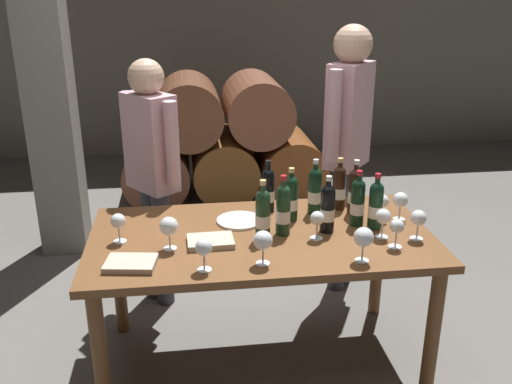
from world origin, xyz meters
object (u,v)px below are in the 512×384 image
at_px(dining_table, 261,250).
at_px(wine_glass_0, 382,202).
at_px(wine_bottle_4, 355,191).
at_px(wine_glass_5, 401,201).
at_px(wine_bottle_1, 358,202).
at_px(wine_glass_1, 317,220).
at_px(wine_bottle_2, 283,209).
at_px(wine_bottle_8, 315,190).
at_px(taster_seated_left, 152,164).
at_px(wine_glass_2, 383,217).
at_px(leather_ledger, 211,241).
at_px(wine_glass_10, 169,227).
at_px(wine_bottle_9, 291,198).
at_px(serving_plate, 240,221).
at_px(wine_bottle_0, 376,205).
at_px(wine_glass_9, 118,222).
at_px(wine_bottle_7, 268,190).
at_px(sommelier_presenting, 348,136).
at_px(wine_bottle_5, 339,187).
at_px(wine_glass_7, 263,241).
at_px(wine_bottle_3, 263,214).
at_px(wine_glass_8, 204,248).
at_px(wine_glass_3, 364,238).
at_px(tasting_notebook, 131,263).

bearing_deg(dining_table, wine_glass_0, 7.72).
relative_size(wine_bottle_4, wine_glass_5, 1.97).
bearing_deg(wine_bottle_1, wine_glass_1, -149.82).
bearing_deg(wine_bottle_2, wine_bottle_8, 48.28).
bearing_deg(wine_bottle_2, taster_seated_left, 132.32).
bearing_deg(wine_glass_2, wine_bottle_4, 98.28).
xyz_separation_m(wine_glass_5, taster_seated_left, (-1.31, 0.64, 0.05)).
bearing_deg(wine_glass_0, leather_ledger, -169.49).
height_order(wine_bottle_1, wine_glass_10, wine_bottle_1).
height_order(wine_bottle_9, serving_plate, wine_bottle_9).
relative_size(wine_bottle_0, wine_glass_9, 2.00).
bearing_deg(wine_bottle_7, wine_glass_10, -142.80).
bearing_deg(sommelier_presenting, wine_bottle_5, -110.43).
bearing_deg(wine_glass_7, wine_bottle_3, 81.37).
bearing_deg(serving_plate, wine_bottle_3, -66.60).
distance_m(wine_glass_5, serving_plate, 0.85).
xyz_separation_m(wine_bottle_1, wine_bottle_7, (-0.43, 0.24, -0.00)).
bearing_deg(sommelier_presenting, wine_bottle_1, -101.40).
xyz_separation_m(wine_bottle_4, leather_ledger, (-0.79, -0.28, -0.12)).
distance_m(wine_glass_0, wine_glass_10, 1.12).
bearing_deg(wine_glass_2, wine_glass_8, -165.67).
height_order(wine_bottle_3, wine_glass_9, wine_bottle_3).
distance_m(wine_bottle_5, wine_bottle_9, 0.32).
relative_size(wine_bottle_3, wine_glass_8, 2.03).
height_order(wine_glass_3, wine_glass_8, wine_glass_3).
height_order(wine_bottle_2, taster_seated_left, taster_seated_left).
distance_m(wine_bottle_1, wine_glass_1, 0.28).
distance_m(wine_glass_3, taster_seated_left, 1.44).
height_order(wine_bottle_4, serving_plate, wine_bottle_4).
bearing_deg(tasting_notebook, wine_glass_9, 114.20).
distance_m(wine_bottle_5, sommelier_presenting, 0.52).
bearing_deg(wine_glass_1, sommelier_presenting, 65.36).
relative_size(wine_glass_7, wine_glass_9, 1.09).
distance_m(dining_table, wine_glass_10, 0.50).
bearing_deg(wine_glass_10, wine_bottle_8, 23.78).
distance_m(dining_table, wine_glass_5, 0.78).
bearing_deg(wine_glass_0, sommelier_presenting, 90.42).
xyz_separation_m(dining_table, wine_bottle_2, (0.11, -0.01, 0.22)).
bearing_deg(tasting_notebook, wine_glass_7, 3.28).
distance_m(wine_bottle_2, wine_glass_7, 0.34).
distance_m(wine_glass_5, wine_glass_7, 0.88).
relative_size(wine_glass_9, serving_plate, 0.61).
relative_size(dining_table, wine_glass_9, 11.57).
relative_size(wine_glass_0, wine_glass_9, 0.98).
distance_m(wine_glass_8, taster_seated_left, 1.09).
bearing_deg(taster_seated_left, wine_bottle_1, -32.08).
height_order(wine_glass_7, sommelier_presenting, sommelier_presenting).
relative_size(wine_bottle_2, wine_bottle_5, 1.06).
relative_size(wine_bottle_1, serving_plate, 1.22).
bearing_deg(wine_bottle_9, wine_glass_9, -169.60).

